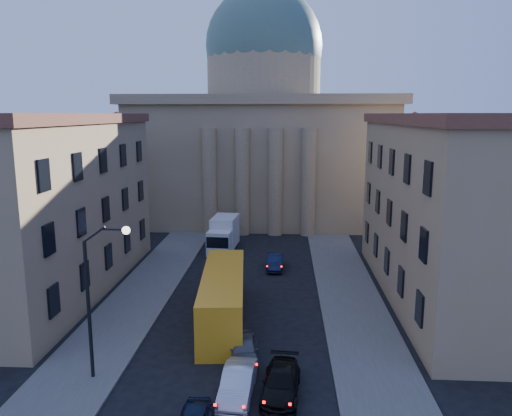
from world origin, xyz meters
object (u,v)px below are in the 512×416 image
(city_bus, at_px, (223,296))
(box_truck, at_px, (223,235))
(car_right_near, at_px, (238,383))
(street_lamp, at_px, (97,289))

(city_bus, bearing_deg, box_truck, 92.45)
(car_right_near, bearing_deg, street_lamp, 174.24)
(city_bus, bearing_deg, street_lamp, -129.37)
(car_right_near, height_order, box_truck, box_truck)
(car_right_near, relative_size, box_truck, 0.70)
(box_truck, bearing_deg, street_lamp, -92.99)
(street_lamp, distance_m, city_bus, 10.71)
(street_lamp, height_order, car_right_near, street_lamp)
(street_lamp, height_order, city_bus, street_lamp)
(street_lamp, xyz_separation_m, box_truck, (3.47, 27.55, -3.63))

